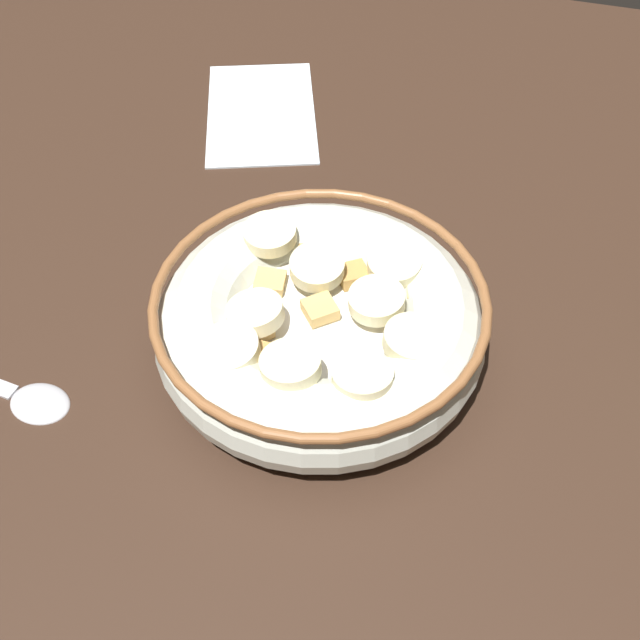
# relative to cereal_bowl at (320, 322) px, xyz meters

# --- Properties ---
(ground_plane) EXTENTS (1.02, 1.02, 0.02)m
(ground_plane) POSITION_rel_cereal_bowl_xyz_m (0.00, -0.00, -0.04)
(ground_plane) COLOR #332116
(cereal_bowl) EXTENTS (0.20, 0.20, 0.06)m
(cereal_bowl) POSITION_rel_cereal_bowl_xyz_m (0.00, 0.00, 0.00)
(cereal_bowl) COLOR beige
(cereal_bowl) RESTS_ON ground_plane
(spoon) EXTENTS (0.03, 0.15, 0.01)m
(spoon) POSITION_rel_cereal_bowl_xyz_m (-0.08, 0.17, -0.02)
(spoon) COLOR #B7B7BC
(spoon) RESTS_ON ground_plane
(folded_napkin) EXTENTS (0.17, 0.13, 0.00)m
(folded_napkin) POSITION_rel_cereal_bowl_xyz_m (0.23, 0.12, -0.03)
(folded_napkin) COLOR silver
(folded_napkin) RESTS_ON ground_plane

